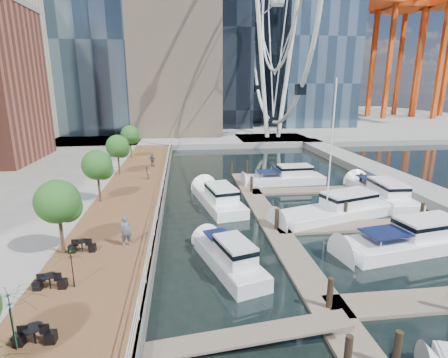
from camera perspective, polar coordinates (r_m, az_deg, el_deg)
ground at (r=20.09m, az=6.04°, el=-17.84°), size 520.00×520.00×0.00m
boardwalk at (r=33.48m, az=-15.07°, el=-3.66°), size 6.00×60.00×1.00m
seawall at (r=33.17m, az=-9.94°, el=-3.54°), size 0.25×60.00×1.00m
land_far at (r=118.98m, az=-4.89°, el=9.76°), size 200.00×114.00×1.00m
breakwater at (r=44.84m, az=25.81°, el=-0.00°), size 4.00×60.00×1.00m
pier at (r=71.53m, az=7.92°, el=6.36°), size 14.00×12.00×1.00m
railing at (r=32.87m, az=-10.19°, el=-1.85°), size 0.10×60.00×1.05m
floating_docks at (r=30.79m, az=16.58°, el=-5.42°), size 16.00×34.00×2.60m
ferris_wheel at (r=72.38m, az=8.71°, el=26.68°), size 5.80×45.60×47.80m
port_cranes at (r=133.38m, az=27.06°, el=17.21°), size 40.00×52.00×38.00m
street_trees at (r=32.02m, az=-20.02°, el=2.14°), size 2.60×42.60×4.60m
cafe_tables at (r=18.42m, az=-27.44°, el=-17.85°), size 2.50×13.70×0.74m
yacht_foreground at (r=27.66m, az=28.18°, el=-10.07°), size 11.46×4.86×2.15m
pedestrian_near at (r=23.15m, az=-15.69°, el=-8.18°), size 0.85×0.73×1.98m
pedestrian_mid at (r=39.08m, az=-12.47°, el=1.01°), size 0.61×0.75×1.47m
pedestrian_far at (r=45.22m, az=-11.60°, el=3.02°), size 1.03×0.81×1.63m
moored_yachts at (r=31.50m, az=15.95°, el=-5.87°), size 20.58×33.06×11.50m
cafe_seating at (r=15.81m, az=-30.37°, el=-20.41°), size 3.80×10.98×2.54m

